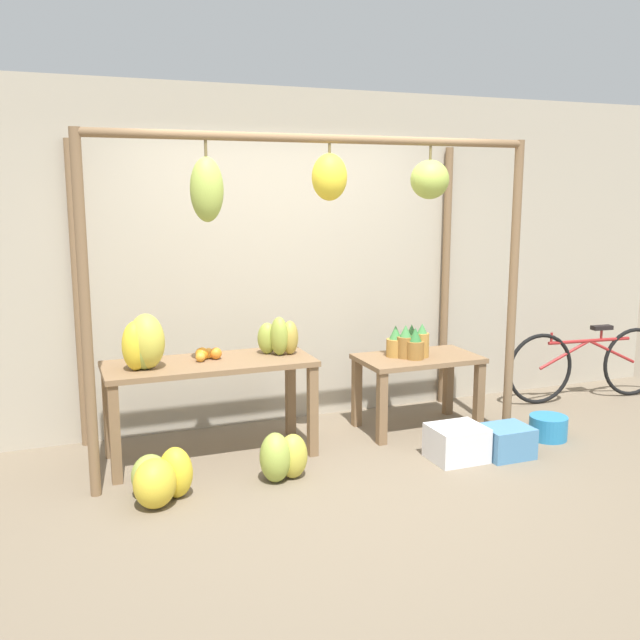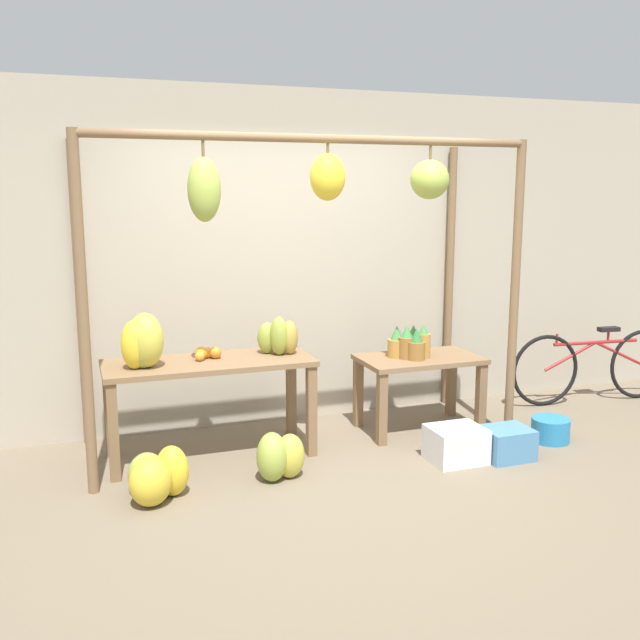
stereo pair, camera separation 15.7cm
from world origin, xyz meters
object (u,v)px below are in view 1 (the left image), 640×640
at_px(banana_pile_on_table, 143,344).
at_px(pineapple_cluster, 409,343).
at_px(banana_pile_ground_left, 159,478).
at_px(papaya_pile, 279,337).
at_px(orange_pile, 206,354).
at_px(blue_bucket, 548,427).
at_px(fruit_crate_white, 457,443).
at_px(parked_bicycle, 588,364).
at_px(banana_pile_ground_right, 283,457).
at_px(fruit_crate_purple, 506,441).

distance_m(banana_pile_on_table, pineapple_cluster, 2.15).
height_order(banana_pile_ground_left, papaya_pile, papaya_pile).
bearing_deg(orange_pile, blue_bucket, -14.18).
height_order(banana_pile_on_table, pineapple_cluster, banana_pile_on_table).
relative_size(banana_pile_on_table, orange_pile, 1.91).
bearing_deg(fruit_crate_white, banana_pile_on_table, 163.02).
bearing_deg(banana_pile_on_table, parked_bicycle, 3.18).
bearing_deg(banana_pile_ground_left, banana_pile_ground_right, 2.58).
xyz_separation_m(banana_pile_on_table, parked_bicycle, (4.14, 0.23, -0.56)).
bearing_deg(pineapple_cluster, papaya_pile, -179.82).
height_order(pineapple_cluster, fruit_crate_white, pineapple_cluster).
height_order(banana_pile_on_table, orange_pile, banana_pile_on_table).
distance_m(fruit_crate_white, blue_bucket, 0.94).
xyz_separation_m(banana_pile_on_table, pineapple_cluster, (2.14, 0.09, -0.18)).
xyz_separation_m(banana_pile_on_table, fruit_crate_purple, (2.54, -0.73, -0.80)).
bearing_deg(papaya_pile, banana_pile_ground_right, -106.52).
height_order(banana_pile_on_table, papaya_pile, banana_pile_on_table).
bearing_deg(banana_pile_ground_right, papaya_pile, 73.48).
bearing_deg(fruit_crate_purple, blue_bucket, 19.82).
relative_size(parked_bicycle, papaya_pile, 4.85).
relative_size(papaya_pile, fruit_crate_purple, 0.98).
relative_size(pineapple_cluster, fruit_crate_purple, 0.94).
bearing_deg(fruit_crate_purple, banana_pile_ground_left, 176.79).
bearing_deg(banana_pile_ground_right, fruit_crate_white, -4.62).
xyz_separation_m(pineapple_cluster, fruit_crate_white, (0.01, -0.75, -0.60)).
xyz_separation_m(orange_pile, pineapple_cluster, (1.68, -0.04, -0.04)).
bearing_deg(fruit_crate_white, papaya_pile, 146.72).
relative_size(banana_pile_ground_left, fruit_crate_white, 1.31).
bearing_deg(papaya_pile, banana_pile_on_table, -175.25).
distance_m(banana_pile_ground_left, blue_bucket, 3.10).
height_order(pineapple_cluster, banana_pile_ground_right, pineapple_cluster).
height_order(banana_pile_on_table, banana_pile_ground_right, banana_pile_on_table).
bearing_deg(fruit_crate_purple, banana_pile_ground_right, 173.94).
bearing_deg(blue_bucket, fruit_crate_purple, -160.18).
distance_m(banana_pile_ground_left, papaya_pile, 1.43).
relative_size(blue_bucket, fruit_crate_purple, 0.85).
xyz_separation_m(banana_pile_ground_right, fruit_crate_purple, (1.70, -0.18, -0.05)).
bearing_deg(banana_pile_ground_right, fruit_crate_purple, -6.06).
bearing_deg(orange_pile, parked_bicycle, 1.63).
distance_m(banana_pile_ground_right, parked_bicycle, 3.40).
distance_m(banana_pile_on_table, papaya_pile, 1.03).
distance_m(blue_bucket, papaya_pile, 2.29).
xyz_separation_m(banana_pile_on_table, papaya_pile, (1.02, 0.08, -0.05)).
bearing_deg(pineapple_cluster, parked_bicycle, 4.06).
distance_m(fruit_crate_white, parked_bicycle, 2.19).
xyz_separation_m(banana_pile_on_table, orange_pile, (0.47, 0.13, -0.14)).
relative_size(orange_pile, pineapple_cluster, 0.62).
xyz_separation_m(pineapple_cluster, banana_pile_ground_left, (-2.15, -0.68, -0.58)).
xyz_separation_m(orange_pile, banana_pile_ground_left, (-0.48, -0.72, -0.62)).
xyz_separation_m(blue_bucket, parked_bicycle, (1.06, 0.77, 0.26)).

